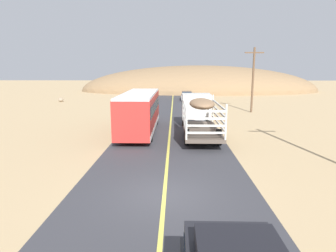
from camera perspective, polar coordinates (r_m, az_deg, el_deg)
ground_plane at (r=12.29m, az=-0.71°, el=-13.35°), size 240.00×240.00×0.00m
road_surface at (r=12.29m, az=-0.71°, el=-13.31°), size 8.00×120.00×0.02m
road_centre_line at (r=12.28m, az=-0.71°, el=-13.26°), size 0.16×117.60×0.00m
livestock_truck at (r=23.98m, az=5.93°, el=3.18°), size 2.53×9.70×3.02m
bus at (r=23.56m, az=-5.57°, el=2.93°), size 2.54×10.00×3.21m
car_far at (r=48.15m, az=3.68°, el=5.90°), size 1.80×4.40×1.46m
power_pole_mid at (r=35.74m, az=16.37°, el=9.05°), size 2.20×0.24×7.53m
boulder_near_shoulder at (r=48.91m, az=-20.32°, el=4.86°), size 0.75×0.73×0.61m
distant_hill at (r=69.37m, az=5.95°, el=6.90°), size 54.84×26.45×11.77m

